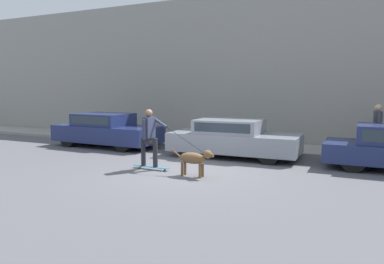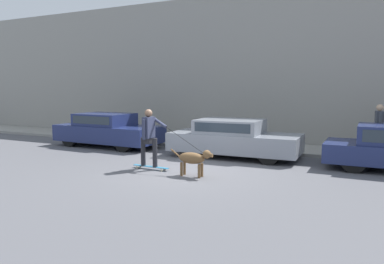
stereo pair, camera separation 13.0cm
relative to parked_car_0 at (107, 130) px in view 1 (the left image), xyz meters
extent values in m
plane|color=#545459|center=(4.66, -2.50, -0.62)|extent=(36.00, 36.00, 0.00)
cube|color=gray|center=(4.66, 3.29, 2.37)|extent=(32.00, 0.30, 5.98)
cube|color=gray|center=(4.66, 2.06, -0.56)|extent=(30.00, 2.11, 0.11)
cylinder|color=black|center=(1.35, 0.70, -0.28)|extent=(0.68, 0.22, 0.67)
cylinder|color=black|center=(1.31, -0.78, -0.28)|extent=(0.68, 0.22, 0.67)
cylinder|color=black|center=(-1.23, 0.78, -0.28)|extent=(0.68, 0.22, 0.67)
cylinder|color=black|center=(-1.27, -0.70, -0.28)|extent=(0.68, 0.22, 0.67)
cube|color=navy|center=(0.04, 0.00, -0.11)|extent=(4.21, 1.84, 0.61)
cube|color=navy|center=(-0.13, 0.00, 0.42)|extent=(2.04, 1.61, 0.45)
cube|color=#28333D|center=(-0.15, -0.77, 0.44)|extent=(1.76, 0.06, 0.29)
cylinder|color=black|center=(6.41, 0.79, -0.29)|extent=(0.66, 0.22, 0.65)
cylinder|color=black|center=(6.45, -0.71, -0.29)|extent=(0.66, 0.22, 0.65)
cylinder|color=black|center=(3.84, 0.71, -0.29)|extent=(0.66, 0.22, 0.65)
cylinder|color=black|center=(3.89, -0.79, -0.29)|extent=(0.66, 0.22, 0.65)
cube|color=gray|center=(5.15, 0.00, -0.13)|extent=(4.19, 1.87, 0.59)
cube|color=gray|center=(4.98, -0.01, 0.38)|extent=(2.09, 1.63, 0.44)
cube|color=#28333D|center=(5.01, -0.80, 0.40)|extent=(1.80, 0.07, 0.28)
cylinder|color=black|center=(8.72, 0.71, -0.29)|extent=(0.67, 0.21, 0.66)
cylinder|color=black|center=(8.74, -0.74, -0.29)|extent=(0.67, 0.21, 0.66)
cylinder|color=brown|center=(5.35, -2.93, -0.45)|extent=(0.07, 0.07, 0.35)
cylinder|color=brown|center=(5.34, -3.09, -0.45)|extent=(0.07, 0.07, 0.35)
cylinder|color=brown|center=(4.84, -2.92, -0.45)|extent=(0.07, 0.07, 0.35)
cylinder|color=brown|center=(4.84, -3.08, -0.45)|extent=(0.07, 0.07, 0.35)
ellipsoid|color=brown|center=(5.09, -3.01, -0.15)|extent=(0.72, 0.31, 0.29)
sphere|color=brown|center=(5.51, -3.02, -0.02)|extent=(0.21, 0.21, 0.21)
cylinder|color=brown|center=(5.61, -3.02, -0.04)|extent=(0.12, 0.10, 0.10)
cylinder|color=brown|center=(4.62, -3.00, -0.06)|extent=(0.29, 0.05, 0.22)
cylinder|color=beige|center=(4.13, -2.71, -0.58)|extent=(0.07, 0.03, 0.07)
cylinder|color=beige|center=(4.12, -2.86, -0.58)|extent=(0.07, 0.03, 0.07)
cylinder|color=beige|center=(3.32, -2.69, -0.58)|extent=(0.07, 0.03, 0.07)
cylinder|color=beige|center=(3.32, -2.84, -0.58)|extent=(0.07, 0.03, 0.07)
cube|color=teal|center=(3.72, -2.78, -0.54)|extent=(1.12, 0.15, 0.02)
cylinder|color=#232328|center=(3.86, -2.78, -0.14)|extent=(0.13, 0.13, 0.79)
cylinder|color=#232328|center=(3.47, -2.77, -0.14)|extent=(0.13, 0.13, 0.79)
cube|color=#232328|center=(3.67, -2.78, 0.17)|extent=(0.17, 0.30, 0.16)
cube|color=#2D334C|center=(3.67, -2.78, 0.54)|extent=(0.20, 0.38, 0.57)
sphere|color=brown|center=(3.67, -2.78, 0.93)|extent=(0.21, 0.21, 0.21)
cylinder|color=#2D334C|center=(3.66, -3.00, 0.51)|extent=(0.08, 0.08, 0.54)
cylinder|color=#2D334C|center=(3.92, -2.61, 0.67)|extent=(0.54, 0.21, 0.29)
cylinder|color=black|center=(4.84, -2.85, 0.25)|extent=(1.36, 0.36, 0.62)
cylinder|color=brown|center=(9.30, 1.77, -0.10)|extent=(0.16, 0.16, 0.81)
cylinder|color=brown|center=(9.28, 1.95, -0.10)|extent=(0.16, 0.16, 0.81)
cube|color=#424751|center=(9.29, 1.86, 0.59)|extent=(0.27, 0.46, 0.59)
cylinder|color=#424751|center=(9.32, 1.59, 0.61)|extent=(0.10, 0.10, 0.56)
cylinder|color=#424751|center=(9.26, 2.13, 0.61)|extent=(0.10, 0.10, 0.56)
sphere|color=tan|center=(9.29, 1.86, 0.99)|extent=(0.21, 0.21, 0.21)
cube|color=brown|center=(9.32, 1.59, 0.18)|extent=(0.13, 0.32, 0.29)
camera|label=1|loc=(9.11, -11.37, 1.59)|focal=35.00mm
camera|label=2|loc=(9.23, -11.31, 1.59)|focal=35.00mm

